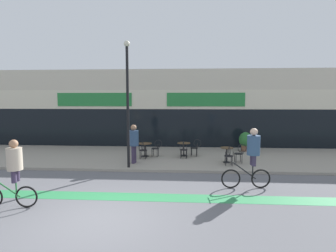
{
  "coord_description": "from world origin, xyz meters",
  "views": [
    {
      "loc": [
        2.23,
        -6.44,
        3.13
      ],
      "look_at": [
        1.37,
        7.1,
        1.75
      ],
      "focal_mm": 28.0,
      "sensor_mm": 36.0,
      "label": 1
    }
  ],
  "objects": [
    {
      "name": "sidewalk_slab",
      "position": [
        0.0,
        7.25,
        0.06
      ],
      "size": [
        40.0,
        5.5,
        0.12
      ],
      "primitive_type": "cube",
      "color": "gray",
      "rests_on": "ground"
    },
    {
      "name": "lamp_post",
      "position": [
        -0.25,
        4.86,
        3.28
      ],
      "size": [
        0.26,
        0.26,
        5.5
      ],
      "color": "black",
      "rests_on": "sidewalk_slab"
    },
    {
      "name": "pedestrian_near_end",
      "position": [
        -0.16,
        5.64,
        1.21
      ],
      "size": [
        0.56,
        0.56,
        1.83
      ],
      "rotation": [
        0.0,
        0.0,
        -0.22
      ],
      "color": "#382D47",
      "rests_on": "sidewalk_slab"
    },
    {
      "name": "storefront_facade",
      "position": [
        0.0,
        11.96,
        2.5
      ],
      "size": [
        40.0,
        4.06,
        5.01
      ],
      "color": "beige",
      "rests_on": "ground"
    },
    {
      "name": "bistro_table_1",
      "position": [
        2.2,
        7.37,
        0.62
      ],
      "size": [
        0.7,
        0.7,
        0.7
      ],
      "color": "black",
      "rests_on": "sidewalk_slab"
    },
    {
      "name": "cafe_chair_2_side",
      "position": [
        4.88,
        6.02,
        0.64
      ],
      "size": [
        0.58,
        0.42,
        0.9
      ],
      "rotation": [
        0.0,
        0.0,
        3.18
      ],
      "color": "black",
      "rests_on": "sidewalk_slab"
    },
    {
      "name": "cafe_chair_1_near",
      "position": [
        2.19,
        6.75,
        0.64
      ],
      "size": [
        0.44,
        0.59,
        0.9
      ],
      "rotation": [
        0.0,
        0.0,
        1.46
      ],
      "color": "black",
      "rests_on": "sidewalk_slab"
    },
    {
      "name": "cyclist_0",
      "position": [
        4.58,
        2.73,
        1.25
      ],
      "size": [
        1.75,
        0.53,
        2.14
      ],
      "rotation": [
        0.0,
        0.0,
        3.21
      ],
      "color": "black",
      "rests_on": "ground"
    },
    {
      "name": "cyclist_1",
      "position": [
        -2.66,
        0.58,
        1.16
      ],
      "size": [
        1.63,
        0.52,
        2.0
      ],
      "rotation": [
        0.0,
        0.0,
        3.23
      ],
      "color": "black",
      "rests_on": "ground"
    },
    {
      "name": "cafe_chair_0_near",
      "position": [
        0.14,
        6.48,
        0.64
      ],
      "size": [
        0.42,
        0.58,
        0.9
      ],
      "rotation": [
        0.0,
        0.0,
        1.53
      ],
      "color": "black",
      "rests_on": "sidewalk_slab"
    },
    {
      "name": "cafe_chair_0_side",
      "position": [
        0.76,
        7.1,
        0.64
      ],
      "size": [
        0.6,
        0.45,
        0.9
      ],
      "rotation": [
        0.0,
        0.0,
        3.0
      ],
      "color": "black",
      "rests_on": "sidewalk_slab"
    },
    {
      "name": "bistro_table_0",
      "position": [
        0.14,
        7.11,
        0.63
      ],
      "size": [
        0.74,
        0.74,
        0.7
      ],
      "color": "black",
      "rests_on": "sidewalk_slab"
    },
    {
      "name": "ground_plane",
      "position": [
        0.0,
        0.0,
        0.0
      ],
      "size": [
        120.0,
        120.0,
        0.0
      ],
      "primitive_type": "plane",
      "color": "#5B5B60"
    },
    {
      "name": "cafe_chair_2_near",
      "position": [
        4.25,
        5.39,
        0.64
      ],
      "size": [
        0.4,
        0.58,
        0.9
      ],
      "rotation": [
        0.0,
        0.0,
        1.56
      ],
      "color": "black",
      "rests_on": "sidewalk_slab"
    },
    {
      "name": "bistro_table_2",
      "position": [
        4.25,
        6.02,
        0.63
      ],
      "size": [
        0.62,
        0.62,
        0.73
      ],
      "color": "black",
      "rests_on": "sidewalk_slab"
    },
    {
      "name": "bike_lane_stripe",
      "position": [
        0.0,
        1.63,
        0.0
      ],
      "size": [
        36.0,
        0.7,
        0.01
      ],
      "primitive_type": "cube",
      "color": "#2D844C",
      "rests_on": "ground"
    },
    {
      "name": "planter_pot",
      "position": [
        5.78,
        8.92,
        0.72
      ],
      "size": [
        0.73,
        0.73,
        1.11
      ],
      "color": "brown",
      "rests_on": "sidewalk_slab"
    },
    {
      "name": "cafe_chair_1_side",
      "position": [
        2.82,
        7.36,
        0.64
      ],
      "size": [
        0.6,
        0.45,
        0.9
      ],
      "rotation": [
        0.0,
        0.0,
        3.0
      ],
      "color": "black",
      "rests_on": "sidewalk_slab"
    }
  ]
}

